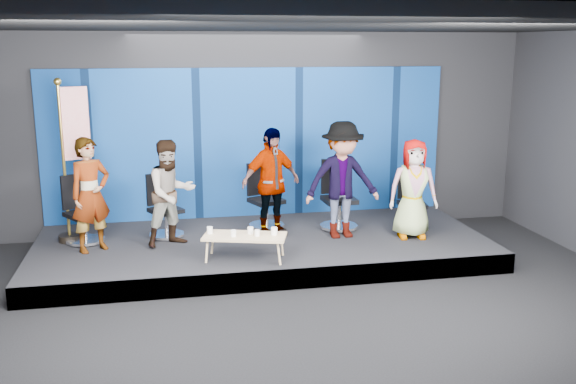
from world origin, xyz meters
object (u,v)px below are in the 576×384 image
chair_a (82,220)px  chair_b (165,216)px  chair_e (411,210)px  chair_d (338,206)px  mug_b (233,233)px  mug_d (257,233)px  panelist_a (91,195)px  mug_a (210,230)px  panelist_d (342,180)px  coffee_table (245,237)px  flag_stand (72,156)px  panelist_b (171,193)px  mug_e (274,231)px  panelist_e (413,189)px  panelist_c (271,182)px  chair_c (265,206)px  mug_c (250,230)px

chair_a → chair_b: chair_a is taller
chair_e → chair_a: bearing=-174.4°
chair_d → mug_b: chair_d is taller
chair_a → chair_d: size_ratio=0.92×
mug_d → chair_a: bearing=151.2°
panelist_a → chair_b: size_ratio=1.69×
panelist_a → mug_a: panelist_a is taller
chair_a → mug_a: 2.19m
panelist_d → coffee_table: panelist_d is taller
chair_a → coffee_table: size_ratio=0.83×
chair_a → flag_stand: (-0.09, 0.11, 0.98)m
chair_b → panelist_b: panelist_b is taller
coffee_table → mug_e: bearing=-8.2°
chair_e → panelist_d: bearing=-160.8°
mug_e → chair_d: bearing=46.0°
panelist_a → mug_e: bearing=-52.7°
chair_a → panelist_a: panelist_a is taller
chair_a → mug_d: 2.87m
chair_a → panelist_e: (5.08, -0.73, 0.44)m
chair_e → mug_a: 3.50m
panelist_b → chair_d: bearing=-16.6°
chair_b → chair_d: bearing=-26.8°
chair_b → mug_e: (1.51, -1.44, 0.08)m
flag_stand → panelist_e: bearing=-28.6°
panelist_e → mug_d: panelist_e is taller
chair_b → flag_stand: flag_stand is taller
chair_b → panelist_c: (1.66, -0.29, 0.54)m
panelist_a → chair_c: 2.83m
panelist_c → chair_e: 2.41m
chair_c → mug_b: bearing=-134.6°
panelist_a → chair_b: panelist_a is taller
chair_d → mug_a: size_ratio=11.37×
panelist_d → mug_a: (-2.12, -0.63, -0.51)m
chair_c → panelist_d: 1.47m
panelist_b → chair_d: size_ratio=1.42×
chair_e → mug_c: (-2.82, -0.99, 0.09)m
mug_b → mug_c: (0.25, 0.09, 0.00)m
mug_e → chair_b: bearing=136.4°
mug_d → mug_e: size_ratio=0.82×
panelist_a → flag_stand: size_ratio=0.67×
panelist_d → mug_b: 2.06m
mug_c → panelist_c: bearing=65.3°
panelist_c → mug_d: bearing=-130.0°
coffee_table → chair_d: bearing=37.0°
panelist_a → flag_stand: flag_stand is taller
chair_d → chair_e: size_ratio=1.18×
panelist_e → mug_e: (-2.32, -0.64, -0.37)m
panelist_a → mug_d: size_ratio=19.21×
chair_b → mug_b: (0.94, -1.42, 0.07)m
mug_c → mug_e: 0.34m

